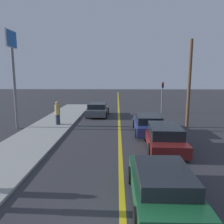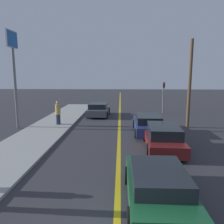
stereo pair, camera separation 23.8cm
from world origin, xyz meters
name	(u,v)px [view 1 (the left image)]	position (x,y,z in m)	size (l,w,h in m)	color
road_center_line	(119,115)	(0.00, 18.00, 0.00)	(0.20, 60.00, 0.01)	gold
sidewalk_left	(50,127)	(-5.27, 12.73, 0.06)	(3.18, 25.45, 0.12)	#9E9E99
car_near_right_lane	(162,186)	(1.20, 2.98, 0.60)	(1.90, 4.00, 1.21)	#144728
car_ahead_center	(164,137)	(2.36, 8.28, 0.62)	(2.07, 4.63, 1.28)	maroon
car_far_distant	(148,124)	(1.95, 11.49, 0.61)	(1.98, 4.46, 1.26)	navy
car_parked_left_lot	(98,110)	(-2.07, 17.68, 0.61)	(2.09, 3.88, 1.26)	#4C5156
pedestrian_far_standing	(58,113)	(-4.80, 13.40, 1.02)	(0.40, 0.40, 1.82)	#282D3D
traffic_light	(162,94)	(4.47, 19.43, 2.02)	(0.18, 0.40, 3.22)	slate
roadside_sign	(13,60)	(-7.59, 12.48, 4.99)	(0.20, 1.54, 7.02)	slate
utility_pole	(189,84)	(5.15, 13.18, 3.24)	(0.24, 0.24, 6.48)	brown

